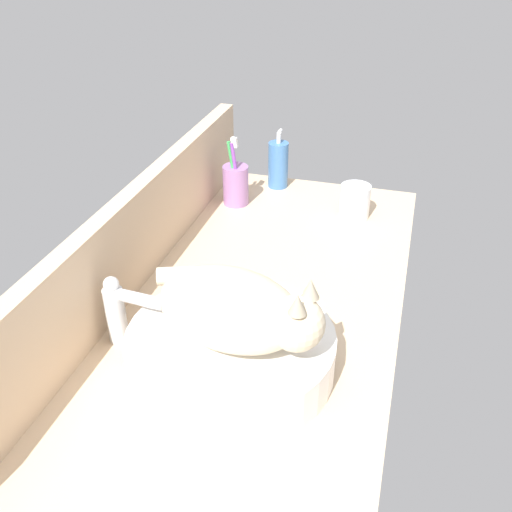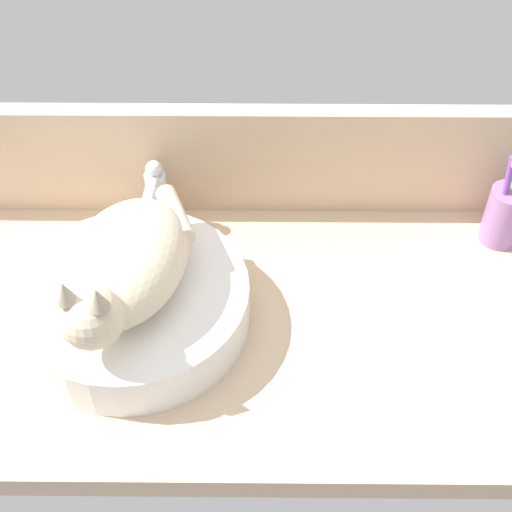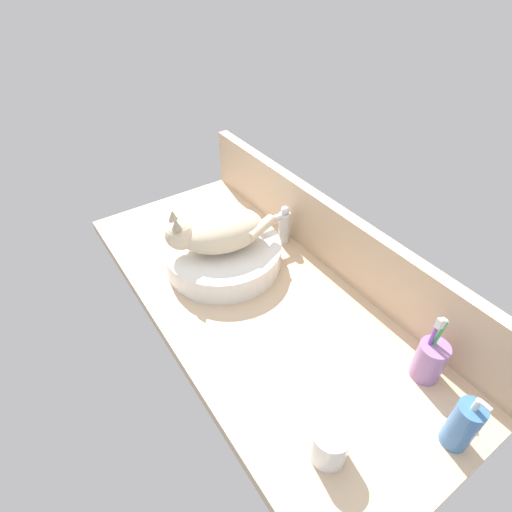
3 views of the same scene
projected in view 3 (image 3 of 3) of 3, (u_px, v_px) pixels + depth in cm
name	position (u px, v px, depth cm)	size (l,w,h in cm)	color
ground_plane	(258.00, 300.00, 114.58)	(124.81, 56.23, 4.00)	#D1B28E
backsplash_panel	(332.00, 236.00, 117.97)	(124.81, 3.60, 20.24)	#CCAD8C
sink_basin	(223.00, 254.00, 121.38)	(35.16, 35.16, 7.41)	white
cat	(217.00, 230.00, 114.81)	(22.34, 31.10, 14.00)	beige
faucet	(281.00, 224.00, 127.14)	(3.60, 11.85, 13.60)	silver
soap_dispenser	(463.00, 425.00, 77.79)	(5.52, 5.52, 16.06)	#3F72B2
toothbrush_cup	(429.00, 360.00, 90.34)	(6.70, 6.70, 18.66)	#996BA8
water_glass	(329.00, 445.00, 77.51)	(7.52, 7.52, 8.61)	white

